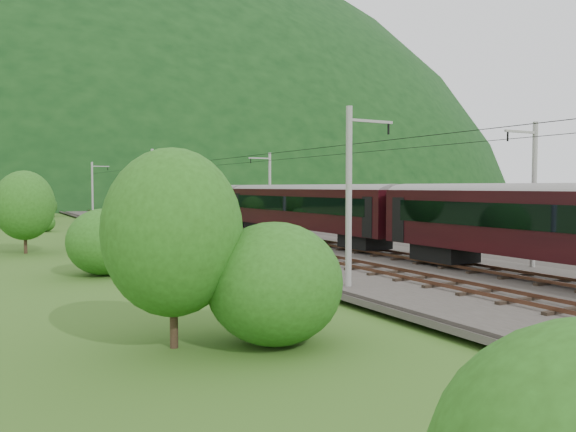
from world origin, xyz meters
TOP-DOWN VIEW (x-y plane):
  - ground at (0.00, 0.00)m, footprint 600.00×600.00m
  - railbed at (0.00, 10.00)m, footprint 14.00×220.00m
  - track_left at (-2.40, 10.00)m, footprint 2.40×220.00m
  - track_right at (2.40, 10.00)m, footprint 2.40×220.00m
  - catenary_left at (-6.12, 32.00)m, footprint 2.54×192.28m
  - catenary_right at (6.12, 32.00)m, footprint 2.54×192.28m
  - overhead_wires at (0.00, 10.00)m, footprint 4.83×198.00m
  - mountain_main at (0.00, 260.00)m, footprint 504.00×360.00m
  - train at (2.40, 29.63)m, footprint 3.05×145.92m
  - hazard_post_near at (-0.01, 31.48)m, footprint 0.15×0.15m
  - hazard_post_far at (0.66, 31.57)m, footprint 0.18×0.18m
  - signal at (-3.07, 65.84)m, footprint 0.22×0.22m
  - vegetation_left at (-15.64, 11.64)m, footprint 11.63×142.90m
  - vegetation_right at (11.95, 11.42)m, footprint 6.87×102.15m

SIDE VIEW (x-z plane):
  - ground at x=0.00m, z-range 0.00..0.00m
  - mountain_main at x=0.00m, z-range -122.00..122.00m
  - railbed at x=0.00m, z-range 0.00..0.30m
  - track_left at x=-2.40m, z-range 0.24..0.51m
  - track_right at x=2.40m, z-range 0.24..0.51m
  - hazard_post_near at x=-0.01m, z-range 0.30..1.71m
  - hazard_post_far at x=0.66m, z-range 0.30..1.97m
  - vegetation_right at x=11.95m, z-range -0.10..2.82m
  - signal at x=-3.07m, z-range 0.47..2.46m
  - vegetation_left at x=-15.64m, z-range -0.85..5.93m
  - train at x=2.40m, z-range 0.95..6.26m
  - catenary_left at x=-6.12m, z-range 0.50..8.50m
  - catenary_right at x=6.12m, z-range 0.50..8.50m
  - overhead_wires at x=0.00m, z-range 7.08..7.12m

